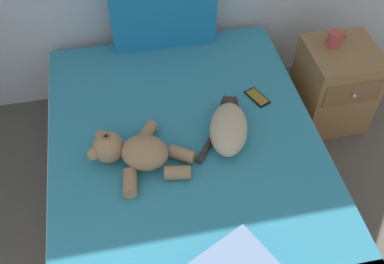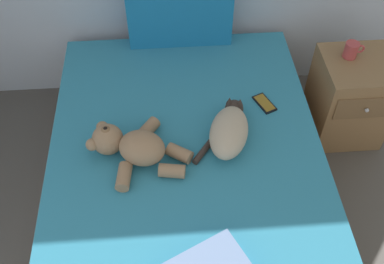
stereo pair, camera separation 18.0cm
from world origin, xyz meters
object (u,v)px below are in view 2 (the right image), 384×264
object	(u,v)px
cell_phone	(264,103)
cat	(229,130)
nightstand	(349,98)
mug	(352,50)
teddy_bear	(132,146)
bed	(187,185)
patterned_cushion	(180,12)

from	to	relation	value
cell_phone	cat	bearing A→B (deg)	-134.16
cat	nightstand	distance (m)	0.98
cell_phone	mug	bearing A→B (deg)	26.67
cat	teddy_bear	distance (m)	0.49
bed	mug	bearing A→B (deg)	31.46
bed	nightstand	world-z (taller)	nightstand
bed	nightstand	bearing A→B (deg)	27.40
patterned_cushion	cat	size ratio (longest dim) A/B	1.49
cat	teddy_bear	world-z (taller)	teddy_bear
teddy_bear	bed	bearing A→B (deg)	-5.99
bed	teddy_bear	xyz separation A→B (m)	(-0.26, 0.03, 0.32)
mug	patterned_cushion	bearing A→B (deg)	161.67
teddy_bear	cat	bearing A→B (deg)	8.27
nightstand	mug	bearing A→B (deg)	129.21
bed	patterned_cushion	size ratio (longest dim) A/B	3.23
cell_phone	nightstand	size ratio (longest dim) A/B	0.29
nightstand	bed	bearing A→B (deg)	-152.60
bed	teddy_bear	size ratio (longest dim) A/B	3.89
bed	cat	world-z (taller)	cat
patterned_cushion	nightstand	world-z (taller)	patterned_cushion
cat	mug	distance (m)	0.93
patterned_cushion	cell_phone	xyz separation A→B (m)	(0.43, -0.60, -0.21)
cat	mug	world-z (taller)	mug
cat	bed	bearing A→B (deg)	-156.02
nightstand	cat	bearing A→B (deg)	-151.72
cell_phone	bed	bearing A→B (deg)	-143.36
cat	cell_phone	world-z (taller)	cat
nightstand	teddy_bear	bearing A→B (deg)	-158.55
patterned_cushion	cell_phone	size ratio (longest dim) A/B	3.83
bed	nightstand	size ratio (longest dim) A/B	3.63
cat	mug	bearing A→B (deg)	33.40
patterned_cushion	cat	bearing A→B (deg)	-76.65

